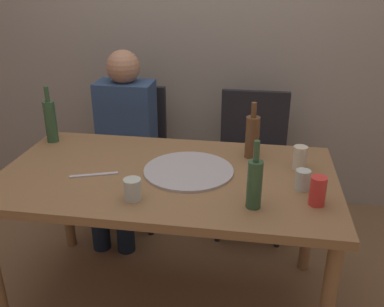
% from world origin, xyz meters
% --- Properties ---
extents(ground_plane, '(8.00, 8.00, 0.00)m').
position_xyz_m(ground_plane, '(0.00, 0.00, 0.00)').
color(ground_plane, brown).
extents(back_wall, '(6.00, 0.10, 2.60)m').
position_xyz_m(back_wall, '(0.00, 1.24, 1.30)').
color(back_wall, gray).
rests_on(back_wall, ground_plane).
extents(dining_table, '(1.56, 0.86, 0.74)m').
position_xyz_m(dining_table, '(0.00, 0.00, 0.67)').
color(dining_table, olive).
rests_on(dining_table, ground_plane).
extents(pizza_tray, '(0.42, 0.42, 0.01)m').
position_xyz_m(pizza_tray, '(0.10, 0.03, 0.75)').
color(pizza_tray, '#ADADB2').
rests_on(pizza_tray, dining_table).
extents(wine_bottle, '(0.06, 0.06, 0.31)m').
position_xyz_m(wine_bottle, '(-0.71, 0.29, 0.87)').
color(wine_bottle, '#2D5133').
rests_on(wine_bottle, dining_table).
extents(beer_bottle, '(0.07, 0.07, 0.29)m').
position_xyz_m(beer_bottle, '(0.38, 0.25, 0.86)').
color(beer_bottle, brown).
rests_on(beer_bottle, dining_table).
extents(water_bottle, '(0.06, 0.06, 0.28)m').
position_xyz_m(water_bottle, '(0.41, -0.24, 0.85)').
color(water_bottle, '#2D5133').
rests_on(water_bottle, dining_table).
extents(tumbler_near, '(0.07, 0.07, 0.11)m').
position_xyz_m(tumbler_near, '(0.61, 0.14, 0.80)').
color(tumbler_near, beige).
rests_on(tumbler_near, dining_table).
extents(tumbler_far, '(0.06, 0.06, 0.09)m').
position_xyz_m(tumbler_far, '(0.61, -0.06, 0.79)').
color(tumbler_far, '#B7C6BC').
rests_on(tumbler_far, dining_table).
extents(wine_glass, '(0.07, 0.07, 0.09)m').
position_xyz_m(wine_glass, '(-0.09, -0.26, 0.79)').
color(wine_glass, '#B7C6BC').
rests_on(wine_glass, dining_table).
extents(soda_can, '(0.07, 0.07, 0.12)m').
position_xyz_m(soda_can, '(0.66, -0.18, 0.81)').
color(soda_can, red).
rests_on(soda_can, dining_table).
extents(table_knife, '(0.21, 0.10, 0.01)m').
position_xyz_m(table_knife, '(-0.33, -0.08, 0.75)').
color(table_knife, '#B7B7BC').
rests_on(table_knife, dining_table).
extents(chair_left, '(0.44, 0.44, 0.90)m').
position_xyz_m(chair_left, '(-0.44, 0.83, 0.51)').
color(chair_left, black).
rests_on(chair_left, ground_plane).
extents(chair_right, '(0.44, 0.44, 0.90)m').
position_xyz_m(chair_right, '(0.38, 0.83, 0.51)').
color(chair_right, black).
rests_on(chair_right, ground_plane).
extents(guest_in_sweater, '(0.36, 0.56, 1.17)m').
position_xyz_m(guest_in_sweater, '(-0.44, 0.68, 0.64)').
color(guest_in_sweater, navy).
rests_on(guest_in_sweater, ground_plane).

